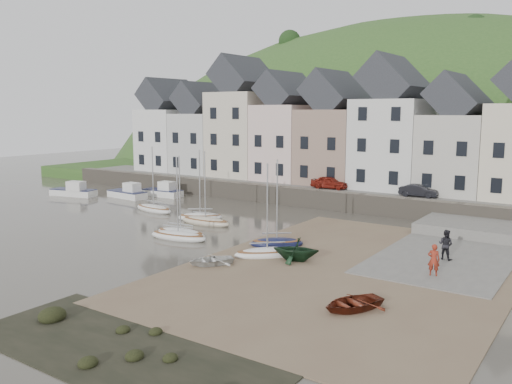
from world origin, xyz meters
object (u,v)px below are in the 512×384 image
Objects in this scene: rowboat_white at (211,260)px; rowboat_red at (352,303)px; sailboat_0 at (154,209)px; car_right at (419,191)px; rowboat_green at (296,249)px; person_red at (434,260)px; person_dark at (446,245)px; car_left at (329,182)px.

rowboat_red reaches higher than rowboat_white.
sailboat_0 reaches higher than car_right.
rowboat_green is 0.83× the size of car_right.
rowboat_green is 8.25m from person_red.
person_dark is 21.11m from car_left.
car_right is at bearing -56.33° from person_dark.
sailboat_0 is 20.84m from rowboat_green.
person_dark reaches higher than person_red.
person_red is at bearing -11.27° from sailboat_0.
person_red is 24.08m from car_left.
person_red is at bearing -164.08° from car_right.
rowboat_green is 1.49× the size of person_dark.
rowboat_red is 7.54m from person_red.
person_dark is (-0.34, 3.79, 0.04)m from person_red.
car_right is at bearing 156.02° from rowboat_green.
sailboat_0 is 24.64m from car_right.
sailboat_0 is at bearing -129.80° from rowboat_green.
car_right is at bearing 128.55° from rowboat_red.
rowboat_red is (10.26, -2.00, 0.04)m from rowboat_white.
rowboat_white is 0.97× the size of rowboat_green.
sailboat_0 is at bearing 6.46° from person_dark.
car_right is (-4.96, 25.54, 1.78)m from rowboat_red.
person_dark reaches higher than rowboat_red.
person_red is (11.95, 5.32, 0.69)m from rowboat_white.
car_right reaches higher than person_red.
sailboat_0 is 17.58m from car_left.
sailboat_0 is 2.21× the size of rowboat_green.
car_left is 1.08× the size of car_right.
person_dark is at bearing -98.30° from person_red.
person_red reaches higher than rowboat_white.
car_left is at bearing 85.88° from car_right.
sailboat_0 reaches higher than rowboat_white.
car_left is at bearing -33.17° from person_dark.
rowboat_green is 0.77× the size of car_left.
sailboat_0 is 1.69× the size of car_left.
car_right is (5.30, 23.54, 1.82)m from rowboat_white.
car_left reaches higher than rowboat_white.
person_red is (8.09, 1.61, 0.23)m from rowboat_green.
car_left is at bearing 146.30° from rowboat_red.
car_right is at bearing 31.17° from sailboat_0.
car_left is at bearing 46.71° from sailboat_0.
rowboat_white is at bearing 163.19° from car_right.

